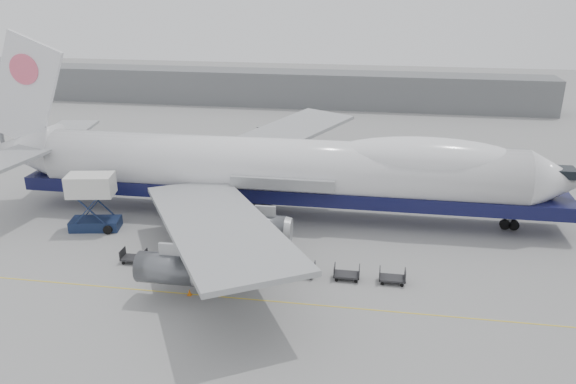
# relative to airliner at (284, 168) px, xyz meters

# --- Properties ---
(ground) EXTENTS (260.00, 260.00, 0.00)m
(ground) POSITION_rel_airliner_xyz_m (-0.64, -12.00, -5.62)
(ground) COLOR gray
(ground) RESTS_ON ground
(apron_line) EXTENTS (60.00, 0.15, 0.01)m
(apron_line) POSITION_rel_airliner_xyz_m (-0.64, -18.00, -5.62)
(apron_line) COLOR gold
(apron_line) RESTS_ON ground
(hangar) EXTENTS (110.00, 8.00, 7.00)m
(hangar) POSITION_rel_airliner_xyz_m (-10.64, 58.00, -2.12)
(hangar) COLOR slate
(hangar) RESTS_ON ground
(airliner) EXTENTS (67.00, 55.30, 19.98)m
(airliner) POSITION_rel_airliner_xyz_m (0.00, 0.00, 0.00)
(airliner) COLOR white
(airliner) RESTS_ON ground
(catering_truck) EXTENTS (5.48, 4.19, 6.13)m
(catering_truck) POSITION_rel_airliner_xyz_m (-19.35, -6.79, -2.18)
(catering_truck) COLOR #172445
(catering_truck) RESTS_ON ground
(traffic_cone) EXTENTS (0.38, 0.38, 0.57)m
(traffic_cone) POSITION_rel_airliner_xyz_m (-5.16, -18.15, -5.36)
(traffic_cone) COLOR orange
(traffic_cone) RESTS_ON ground
(dolly_0) EXTENTS (2.30, 1.35, 1.30)m
(dolly_0) POSITION_rel_airliner_xyz_m (-12.20, -13.34, -5.09)
(dolly_0) COLOR #2D2D30
(dolly_0) RESTS_ON ground
(dolly_1) EXTENTS (2.30, 1.35, 1.30)m
(dolly_1) POSITION_rel_airliner_xyz_m (-8.19, -13.34, -5.09)
(dolly_1) COLOR #2D2D30
(dolly_1) RESTS_ON ground
(dolly_2) EXTENTS (2.30, 1.35, 1.30)m
(dolly_2) POSITION_rel_airliner_xyz_m (-4.18, -13.34, -5.09)
(dolly_2) COLOR #2D2D30
(dolly_2) RESTS_ON ground
(dolly_3) EXTENTS (2.30, 1.35, 1.30)m
(dolly_3) POSITION_rel_airliner_xyz_m (-0.17, -13.34, -5.09)
(dolly_3) COLOR #2D2D30
(dolly_3) RESTS_ON ground
(dolly_4) EXTENTS (2.30, 1.35, 1.30)m
(dolly_4) POSITION_rel_airliner_xyz_m (3.84, -13.34, -5.09)
(dolly_4) COLOR #2D2D30
(dolly_4) RESTS_ON ground
(dolly_5) EXTENTS (2.30, 1.35, 1.30)m
(dolly_5) POSITION_rel_airliner_xyz_m (7.84, -13.34, -5.09)
(dolly_5) COLOR #2D2D30
(dolly_5) RESTS_ON ground
(dolly_6) EXTENTS (2.30, 1.35, 1.30)m
(dolly_6) POSITION_rel_airliner_xyz_m (11.85, -13.34, -5.09)
(dolly_6) COLOR #2D2D30
(dolly_6) RESTS_ON ground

